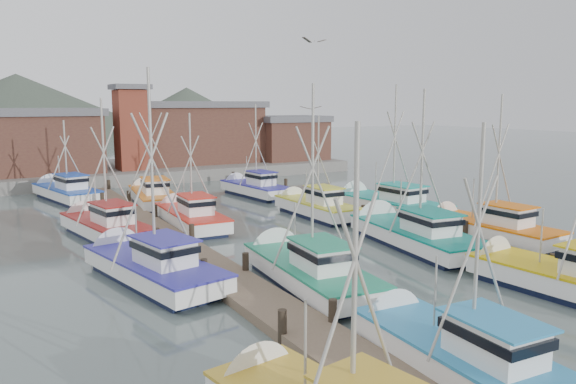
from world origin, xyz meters
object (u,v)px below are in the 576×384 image
boat_4 (304,269)px  boat_12 (152,196)px  lookout_tower (132,127)px  boat_1 (561,278)px  boat_8 (189,216)px  boat_0 (454,354)px

boat_4 → boat_12: (-0.13, 22.83, 0.00)m
lookout_tower → boat_4: (-2.07, -36.96, -4.87)m
boat_1 → boat_8: bearing=108.8°
lookout_tower → boat_0: lookout_tower is taller
lookout_tower → boat_0: bearing=-93.3°
lookout_tower → boat_1: bearing=-81.4°
boat_1 → boat_4: bearing=137.8°
boat_1 → boat_8: 22.05m
boat_1 → boat_4: boat_4 is taller
boat_4 → boat_12: 22.83m
lookout_tower → boat_8: 23.92m
boat_8 → boat_12: (0.27, 9.15, 0.01)m
boat_0 → boat_12: size_ratio=0.87×
lookout_tower → boat_4: lookout_tower is taller
boat_0 → boat_4: (0.61, 9.40, 0.00)m
boat_0 → boat_1: 9.67m
boat_12 → boat_0: bearing=-83.6°
boat_0 → boat_8: bearing=92.2°
lookout_tower → boat_8: size_ratio=0.99×
boat_1 → boat_4: (-8.60, 6.45, 0.01)m
boat_0 → boat_4: bearing=89.0°
boat_0 → boat_8: size_ratio=0.99×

